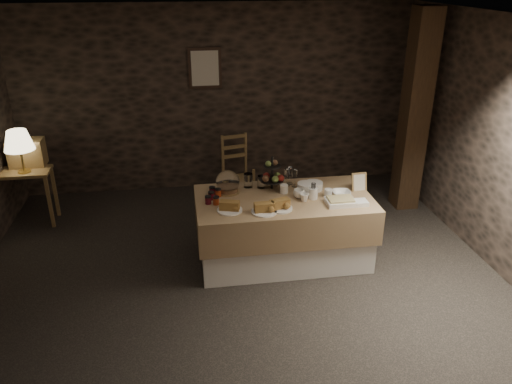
{
  "coord_description": "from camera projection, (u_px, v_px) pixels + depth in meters",
  "views": [
    {
      "loc": [
        -0.51,
        -4.45,
        3.0
      ],
      "look_at": [
        0.21,
        0.2,
        0.88
      ],
      "focal_mm": 35.0,
      "sensor_mm": 36.0,
      "label": 1
    }
  ],
  "objects": [
    {
      "name": "mug_d",
      "position": [
        328.0,
        193.0,
        5.35
      ],
      "size": [
        0.08,
        0.08,
        0.09
      ],
      "primitive_type": "cylinder",
      "color": "white",
      "rests_on": "buffet_table"
    },
    {
      "name": "tart_dish",
      "position": [
        340.0,
        201.0,
        5.19
      ],
      "size": [
        0.3,
        0.22,
        0.07
      ],
      "color": "white",
      "rests_on": "buffet_table"
    },
    {
      "name": "plate_stack_a",
      "position": [
        306.0,
        187.0,
        5.47
      ],
      "size": [
        0.19,
        0.19,
        0.1
      ],
      "primitive_type": "cylinder",
      "color": "white",
      "rests_on": "buffet_table"
    },
    {
      "name": "menu_frame",
      "position": [
        359.0,
        182.0,
        5.5
      ],
      "size": [
        0.17,
        0.08,
        0.22
      ],
      "primitive_type": "cube",
      "rotation": [
        -0.24,
        0.0,
        0.08
      ],
      "color": "brown",
      "rests_on": "buffet_table"
    },
    {
      "name": "jam_jars",
      "position": [
        213.0,
        196.0,
        5.29
      ],
      "size": [
        0.18,
        0.32,
        0.07
      ],
      "color": "#560F1D",
      "rests_on": "buffet_table"
    },
    {
      "name": "square_dish",
      "position": [
        360.0,
        203.0,
        5.18
      ],
      "size": [
        0.14,
        0.14,
        0.04
      ],
      "primitive_type": "cube",
      "color": "white",
      "rests_on": "buffet_table"
    },
    {
      "name": "console_table",
      "position": [
        23.0,
        180.0,
        6.19
      ],
      "size": [
        0.67,
        0.38,
        0.72
      ],
      "color": "brown",
      "rests_on": "ground_plane"
    },
    {
      "name": "bread_platter_left",
      "position": [
        230.0,
        207.0,
        5.04
      ],
      "size": [
        0.26,
        0.26,
        0.11
      ],
      "color": "white",
      "rests_on": "buffet_table"
    },
    {
      "name": "cutlery_holder",
      "position": [
        313.0,
        193.0,
        5.31
      ],
      "size": [
        0.1,
        0.1,
        0.12
      ],
      "primitive_type": "cylinder",
      "color": "white",
      "rests_on": "buffet_table"
    },
    {
      "name": "framed_picture",
      "position": [
        205.0,
        68.0,
        6.8
      ],
      "size": [
        0.45,
        0.04,
        0.55
      ],
      "color": "#2F1F17",
      "rests_on": "room_shell"
    },
    {
      "name": "room_shell",
      "position": [
        238.0,
        136.0,
        4.67
      ],
      "size": [
        5.52,
        5.02,
        2.6
      ],
      "color": "black",
      "rests_on": "ground"
    },
    {
      "name": "plate_stack_b",
      "position": [
        314.0,
        186.0,
        5.53
      ],
      "size": [
        0.2,
        0.2,
        0.08
      ],
      "primitive_type": "cylinder",
      "color": "white",
      "rests_on": "buffet_table"
    },
    {
      "name": "storage_jar_b",
      "position": [
        261.0,
        182.0,
        5.57
      ],
      "size": [
        0.09,
        0.09,
        0.14
      ],
      "primitive_type": "cylinder",
      "color": "white",
      "rests_on": "buffet_table"
    },
    {
      "name": "bread_platter_center",
      "position": [
        264.0,
        209.0,
        5.01
      ],
      "size": [
        0.26,
        0.26,
        0.11
      ],
      "color": "white",
      "rests_on": "buffet_table"
    },
    {
      "name": "cake_dome",
      "position": [
        228.0,
        183.0,
        5.44
      ],
      "size": [
        0.26,
        0.26,
        0.26
      ],
      "color": "brown",
      "rests_on": "buffet_table"
    },
    {
      "name": "mug_c",
      "position": [
        284.0,
        189.0,
        5.44
      ],
      "size": [
        0.09,
        0.09,
        0.09
      ],
      "primitive_type": "cylinder",
      "color": "white",
      "rests_on": "buffet_table"
    },
    {
      "name": "storage_jar_a",
      "position": [
        248.0,
        180.0,
        5.57
      ],
      "size": [
        0.1,
        0.1,
        0.16
      ],
      "primitive_type": "cylinder",
      "color": "white",
      "rests_on": "buffet_table"
    },
    {
      "name": "buffet_table",
      "position": [
        283.0,
        224.0,
        5.48
      ],
      "size": [
        1.89,
        1.0,
        0.75
      ],
      "color": "white",
      "rests_on": "ground_plane"
    },
    {
      "name": "table_lamp",
      "position": [
        18.0,
        141.0,
        5.93
      ],
      "size": [
        0.35,
        0.35,
        0.53
      ],
      "color": "tan",
      "rests_on": "console_table"
    },
    {
      "name": "bread_platter_right",
      "position": [
        280.0,
        205.0,
        5.08
      ],
      "size": [
        0.26,
        0.26,
        0.11
      ],
      "color": "white",
      "rests_on": "buffet_table"
    },
    {
      "name": "chair",
      "position": [
        238.0,
        168.0,
        7.13
      ],
      "size": [
        0.48,
        0.46,
        0.67
      ],
      "rotation": [
        0.0,
        0.0,
        0.22
      ],
      "color": "brown",
      "rests_on": "ground_plane"
    },
    {
      "name": "cup_b",
      "position": [
        304.0,
        197.0,
        5.25
      ],
      "size": [
        0.12,
        0.12,
        0.09
      ],
      "primitive_type": "imported",
      "rotation": [
        0.0,
        0.0,
        -0.38
      ],
      "color": "white",
      "rests_on": "buffet_table"
    },
    {
      "name": "bowl",
      "position": [
        341.0,
        193.0,
        5.39
      ],
      "size": [
        0.21,
        0.21,
        0.05
      ],
      "primitive_type": "imported",
      "rotation": [
        0.0,
        0.0,
        -0.09
      ],
      "color": "white",
      "rests_on": "buffet_table"
    },
    {
      "name": "ground_plane",
      "position": [
        240.0,
        276.0,
        5.32
      ],
      "size": [
        5.5,
        5.0,
        0.01
      ],
      "primitive_type": "cube",
      "color": "black",
      "rests_on": "ground"
    },
    {
      "name": "fruit_stand",
      "position": [
        273.0,
        177.0,
        5.51
      ],
      "size": [
        0.27,
        0.27,
        0.38
      ],
      "rotation": [
        0.0,
        0.0,
        0.32
      ],
      "color": "black",
      "rests_on": "buffet_table"
    },
    {
      "name": "timber_column",
      "position": [
        415.0,
        113.0,
        6.38
      ],
      "size": [
        0.3,
        0.3,
        2.6
      ],
      "primitive_type": "cube",
      "color": "black",
      "rests_on": "ground_plane"
    },
    {
      "name": "cup_a",
      "position": [
        299.0,
        194.0,
        5.33
      ],
      "size": [
        0.14,
        0.14,
        0.09
      ],
      "primitive_type": "imported",
      "rotation": [
        0.0,
        0.0,
        -0.2
      ],
      "color": "white",
      "rests_on": "buffet_table"
    },
    {
      "name": "wine_rack",
      "position": [
        27.0,
        153.0,
        6.24
      ],
      "size": [
        0.42,
        0.26,
        0.34
      ],
      "primitive_type": "cube",
      "color": "brown",
      "rests_on": "console_table"
    }
  ]
}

